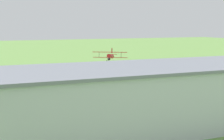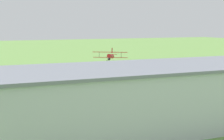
{
  "view_description": "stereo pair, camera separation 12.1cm",
  "coord_description": "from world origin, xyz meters",
  "px_view_note": "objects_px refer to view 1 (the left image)",
  "views": [
    {
      "loc": [
        23.51,
        75.71,
        12.81
      ],
      "look_at": [
        -3.57,
        13.11,
        3.29
      ],
      "focal_mm": 52.27,
      "sensor_mm": 36.0,
      "label": 1
    },
    {
      "loc": [
        23.4,
        75.76,
        12.81
      ],
      "look_at": [
        -3.57,
        13.11,
        3.29
      ],
      "focal_mm": 52.27,
      "sensor_mm": 36.0,
      "label": 2
    }
  ],
  "objects_px": {
    "hangar": "(132,98)",
    "person_by_parked_cars": "(165,88)",
    "biplane": "(110,56)",
    "person_walking_on_apron": "(205,93)",
    "person_beside_truck": "(12,100)",
    "person_at_fence_line": "(190,91)"
  },
  "relations": [
    {
      "from": "hangar",
      "to": "person_by_parked_cars",
      "type": "height_order",
      "value": "hangar"
    },
    {
      "from": "biplane",
      "to": "person_walking_on_apron",
      "type": "bearing_deg",
      "value": 98.14
    },
    {
      "from": "person_by_parked_cars",
      "to": "hangar",
      "type": "bearing_deg",
      "value": 47.32
    },
    {
      "from": "person_walking_on_apron",
      "to": "person_beside_truck",
      "type": "bearing_deg",
      "value": -12.54
    },
    {
      "from": "biplane",
      "to": "person_walking_on_apron",
      "type": "relative_size",
      "value": 5.5
    },
    {
      "from": "person_at_fence_line",
      "to": "person_by_parked_cars",
      "type": "bearing_deg",
      "value": -56.29
    },
    {
      "from": "person_at_fence_line",
      "to": "person_walking_on_apron",
      "type": "xyz_separation_m",
      "value": [
        -1.45,
        2.44,
        -0.01
      ]
    },
    {
      "from": "hangar",
      "to": "person_by_parked_cars",
      "type": "distance_m",
      "value": 23.92
    },
    {
      "from": "person_walking_on_apron",
      "to": "person_at_fence_line",
      "type": "bearing_deg",
      "value": -59.31
    },
    {
      "from": "hangar",
      "to": "person_beside_truck",
      "type": "distance_m",
      "value": 21.99
    },
    {
      "from": "biplane",
      "to": "person_by_parked_cars",
      "type": "xyz_separation_m",
      "value": [
        -0.44,
        25.77,
        -3.82
      ]
    },
    {
      "from": "person_beside_truck",
      "to": "person_at_fence_line",
      "type": "relative_size",
      "value": 1.1
    },
    {
      "from": "hangar",
      "to": "person_beside_truck",
      "type": "xyz_separation_m",
      "value": [
        12.1,
        -18.1,
        -3.06
      ]
    },
    {
      "from": "person_beside_truck",
      "to": "person_walking_on_apron",
      "type": "distance_m",
      "value": 33.15
    },
    {
      "from": "hangar",
      "to": "person_by_parked_cars",
      "type": "xyz_separation_m",
      "value": [
        -16.08,
        -17.44,
        -3.04
      ]
    },
    {
      "from": "biplane",
      "to": "person_by_parked_cars",
      "type": "relative_size",
      "value": 4.87
    },
    {
      "from": "person_by_parked_cars",
      "to": "person_walking_on_apron",
      "type": "height_order",
      "value": "person_by_parked_cars"
    },
    {
      "from": "hangar",
      "to": "biplane",
      "type": "xyz_separation_m",
      "value": [
        -15.65,
        -43.22,
        0.77
      ]
    },
    {
      "from": "person_beside_truck",
      "to": "person_at_fence_line",
      "type": "bearing_deg",
      "value": 171.25
    },
    {
      "from": "biplane",
      "to": "person_at_fence_line",
      "type": "xyz_separation_m",
      "value": [
        -3.17,
        29.87,
        -3.92
      ]
    },
    {
      "from": "biplane",
      "to": "person_at_fence_line",
      "type": "height_order",
      "value": "biplane"
    },
    {
      "from": "hangar",
      "to": "person_walking_on_apron",
      "type": "bearing_deg",
      "value": -151.71
    }
  ]
}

